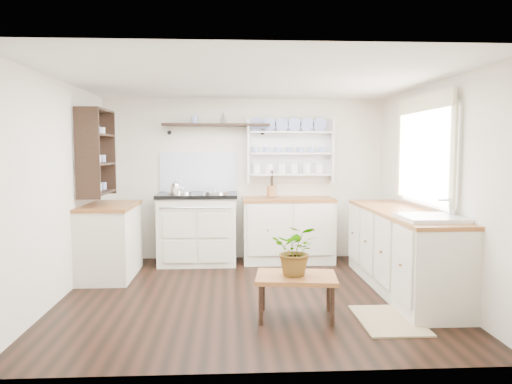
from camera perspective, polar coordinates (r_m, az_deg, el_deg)
floor at (r=5.53m, az=-0.66°, el=-11.67°), size 4.00×3.80×0.01m
wall_back at (r=7.21m, az=-1.33°, el=1.50°), size 4.00×0.02×2.30m
wall_right at (r=5.76m, az=19.63°, el=0.37°), size 0.02×3.80×2.30m
wall_left at (r=5.60m, az=-21.59°, el=0.19°), size 0.02×3.80×2.30m
ceiling at (r=5.35m, az=-0.68°, el=12.68°), size 4.00×3.80×0.01m
window at (r=5.86m, az=18.72°, el=4.53°), size 0.08×1.55×1.22m
aga_cooker at (r=6.96m, az=-6.69°, el=-4.08°), size 1.09×0.75×1.00m
back_cabinets at (r=7.03m, az=3.67°, el=-4.25°), size 1.27×0.63×0.90m
right_cabinets at (r=5.83m, az=16.32°, el=-6.33°), size 0.62×2.43×0.90m
belfast_sink at (r=5.09m, az=19.23°, el=-4.14°), size 0.55×0.60×0.45m
left_cabinets at (r=6.46m, az=-16.33°, el=-5.25°), size 0.62×1.13×0.90m
plate_rack at (r=7.21m, az=3.86°, el=4.71°), size 1.20×0.22×0.90m
high_shelf at (r=7.08m, az=-4.57°, el=7.57°), size 1.50×0.29×0.16m
left_shelving at (r=6.40m, az=-17.79°, el=4.43°), size 0.28×0.80×1.05m
kettle at (r=6.80m, az=-9.15°, el=0.25°), size 0.17×0.17×0.21m
utensil_crock at (r=7.02m, az=1.76°, el=0.08°), size 0.13×0.13×0.15m
center_table at (r=4.74m, az=4.61°, el=-10.00°), size 0.80×0.61×0.40m
potted_plant at (r=4.68m, az=4.63°, el=-6.63°), size 0.52×0.48×0.48m
floor_rug at (r=4.89m, az=14.91°, el=-13.97°), size 0.55×0.85×0.02m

